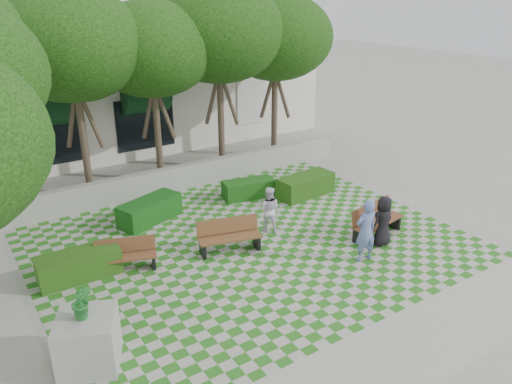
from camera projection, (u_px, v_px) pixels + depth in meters
ground at (271, 259)px, 14.01m from camera, size 90.00×90.00×0.00m
lawn at (251, 244)px, 14.78m from camera, size 12.00×12.00×0.00m
sidewalk_south at (400, 354)px, 10.39m from camera, size 16.00×2.00×0.01m
retaining_wall at (176, 178)px, 18.62m from camera, size 15.00×0.36×0.90m
bench_east at (376, 221)px, 15.17m from camera, size 1.98×0.95×1.00m
bench_mid at (229, 236)px, 14.29m from camera, size 1.89×1.05×0.95m
bench_west at (126, 256)px, 13.36m from camera, size 1.70×1.03×0.85m
hedge_east at (306, 185)px, 18.13m from camera, size 2.24×1.05×0.76m
hedge_midright at (249, 189)px, 17.99m from camera, size 1.95×1.07×0.65m
hedge_midleft at (150, 210)px, 16.14m from camera, size 2.27×1.51×0.74m
hedge_west at (79, 265)px, 12.99m from camera, size 2.08×0.85×0.72m
planter_back at (88, 339)px, 9.86m from camera, size 1.50×1.50×1.88m
person_blue at (366, 231)px, 13.63m from camera, size 0.71×0.51×1.81m
person_dark at (383, 221)px, 14.51m from camera, size 0.77×0.52×1.52m
person_white at (268, 209)px, 15.36m from camera, size 0.89×0.88×1.45m
tree_row at (115, 52)px, 15.67m from camera, size 17.70×13.40×7.41m
building at (122, 87)px, 24.38m from camera, size 18.00×8.92×5.15m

